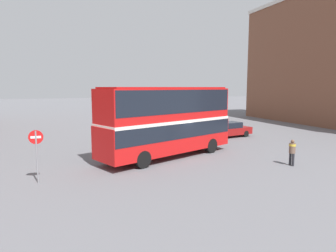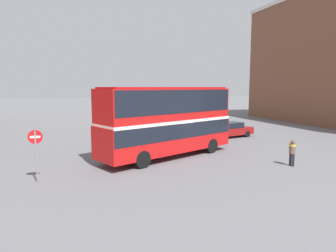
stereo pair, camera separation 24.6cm
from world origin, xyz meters
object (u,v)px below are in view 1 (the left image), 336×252
parked_car_kerb_near (201,122)px  double_decker_bus (168,117)px  parked_car_side_street (230,130)px  pedestrian_foreground (292,150)px  parked_car_kerb_far (142,128)px  no_entry_sign (36,147)px

parked_car_kerb_near → double_decker_bus: bearing=62.7°
double_decker_bus → parked_car_side_street: size_ratio=2.25×
pedestrian_foreground → parked_car_side_street: bearing=-100.8°
parked_car_kerb_near → parked_car_kerb_far: bearing=26.1°
parked_car_side_street → parked_car_kerb_near: bearing=77.8°
pedestrian_foreground → parked_car_kerb_far: bearing=-68.2°
parked_car_side_street → parked_car_kerb_far: bearing=142.8°
parked_car_side_street → pedestrian_foreground: bearing=-112.2°
double_decker_bus → pedestrian_foreground: bearing=-59.2°
parked_car_kerb_far → parked_car_side_street: size_ratio=1.07×
double_decker_bus → no_entry_sign: size_ratio=3.85×
double_decker_bus → no_entry_sign: (-7.99, -3.25, -0.91)m
parked_car_side_street → no_entry_sign: bearing=-162.5°
double_decker_bus → parked_car_kerb_near: bearing=32.7°
parked_car_kerb_far → parked_car_side_street: bearing=-39.2°
parked_car_kerb_near → pedestrian_foreground: bearing=90.2°
parked_car_side_street → no_entry_sign: no_entry_sign is taller
parked_car_kerb_near → parked_car_side_street: size_ratio=0.94×
parked_car_kerb_far → parked_car_side_street: 8.59m
parked_car_kerb_near → no_entry_sign: bearing=50.4°
pedestrian_foreground → parked_car_kerb_far: 15.40m
parked_car_kerb_far → no_entry_sign: 15.47m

